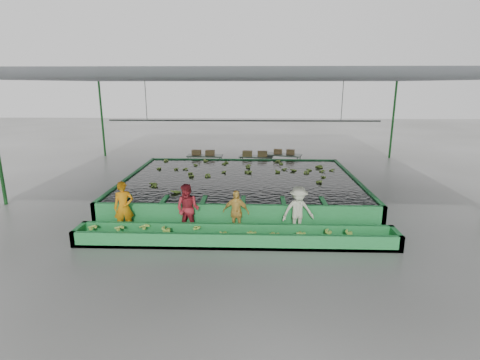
{
  "coord_description": "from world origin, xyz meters",
  "views": [
    {
      "loc": [
        0.54,
        -14.41,
        4.85
      ],
      "look_at": [
        0.0,
        0.5,
        1.0
      ],
      "focal_mm": 28.0,
      "sensor_mm": 36.0,
      "label": 1
    }
  ],
  "objects_px": {
    "worker_b": "(188,209)",
    "worker_d": "(298,211)",
    "sorting_trough": "(235,236)",
    "worker_a": "(124,207)",
    "flotation_tank": "(241,186)",
    "box_stack_right": "(284,154)",
    "packing_table_left": "(205,163)",
    "worker_c": "(236,212)",
    "packing_table_mid": "(256,163)",
    "box_stack_left": "(203,155)",
    "box_stack_mid": "(255,156)",
    "packing_table_right": "(281,163)"
  },
  "relations": [
    {
      "from": "worker_b",
      "to": "packing_table_mid",
      "type": "relative_size",
      "value": 0.89
    },
    {
      "from": "worker_a",
      "to": "worker_b",
      "type": "xyz_separation_m",
      "value": [
        2.13,
        0.0,
        -0.04
      ]
    },
    {
      "from": "worker_b",
      "to": "worker_d",
      "type": "relative_size",
      "value": 1.02
    },
    {
      "from": "packing_table_right",
      "to": "box_stack_mid",
      "type": "height_order",
      "value": "box_stack_mid"
    },
    {
      "from": "packing_table_left",
      "to": "worker_d",
      "type": "bearing_deg",
      "value": -65.37
    },
    {
      "from": "sorting_trough",
      "to": "box_stack_right",
      "type": "distance_m",
      "value": 10.42
    },
    {
      "from": "worker_c",
      "to": "box_stack_right",
      "type": "xyz_separation_m",
      "value": [
        2.3,
        9.33,
        0.24
      ]
    },
    {
      "from": "worker_a",
      "to": "box_stack_right",
      "type": "distance_m",
      "value": 11.11
    },
    {
      "from": "worker_b",
      "to": "worker_c",
      "type": "distance_m",
      "value": 1.59
    },
    {
      "from": "worker_a",
      "to": "packing_table_right",
      "type": "bearing_deg",
      "value": 38.31
    },
    {
      "from": "sorting_trough",
      "to": "box_stack_left",
      "type": "relative_size",
      "value": 7.82
    },
    {
      "from": "worker_a",
      "to": "worker_d",
      "type": "xyz_separation_m",
      "value": [
        5.75,
        0.0,
        -0.05
      ]
    },
    {
      "from": "worker_d",
      "to": "box_stack_left",
      "type": "xyz_separation_m",
      "value": [
        -4.33,
        9.3,
        0.08
      ]
    },
    {
      "from": "worker_c",
      "to": "packing_table_right",
      "type": "height_order",
      "value": "worker_c"
    },
    {
      "from": "worker_a",
      "to": "worker_d",
      "type": "bearing_deg",
      "value": -19.38
    },
    {
      "from": "sorting_trough",
      "to": "box_stack_right",
      "type": "relative_size",
      "value": 8.61
    },
    {
      "from": "packing_table_right",
      "to": "box_stack_mid",
      "type": "xyz_separation_m",
      "value": [
        -1.52,
        -0.06,
        0.37
      ]
    },
    {
      "from": "worker_b",
      "to": "worker_c",
      "type": "relative_size",
      "value": 1.12
    },
    {
      "from": "flotation_tank",
      "to": "worker_b",
      "type": "relative_size",
      "value": 5.93
    },
    {
      "from": "worker_c",
      "to": "packing_table_mid",
      "type": "distance_m",
      "value": 9.36
    },
    {
      "from": "flotation_tank",
      "to": "box_stack_left",
      "type": "relative_size",
      "value": 7.82
    },
    {
      "from": "worker_c",
      "to": "packing_table_left",
      "type": "height_order",
      "value": "worker_c"
    },
    {
      "from": "packing_table_right",
      "to": "worker_d",
      "type": "bearing_deg",
      "value": -90.77
    },
    {
      "from": "worker_c",
      "to": "box_stack_mid",
      "type": "height_order",
      "value": "worker_c"
    },
    {
      "from": "sorting_trough",
      "to": "worker_a",
      "type": "bearing_deg",
      "value": 167.91
    },
    {
      "from": "worker_c",
      "to": "box_stack_right",
      "type": "height_order",
      "value": "worker_c"
    },
    {
      "from": "box_stack_right",
      "to": "sorting_trough",
      "type": "bearing_deg",
      "value": -102.7
    },
    {
      "from": "worker_d",
      "to": "box_stack_mid",
      "type": "distance_m",
      "value": 9.34
    },
    {
      "from": "flotation_tank",
      "to": "box_stack_right",
      "type": "relative_size",
      "value": 8.61
    },
    {
      "from": "worker_c",
      "to": "worker_d",
      "type": "bearing_deg",
      "value": 10.0
    },
    {
      "from": "flotation_tank",
      "to": "packing_table_mid",
      "type": "xyz_separation_m",
      "value": [
        0.71,
        5.03,
        -0.02
      ]
    },
    {
      "from": "worker_c",
      "to": "packing_table_right",
      "type": "xyz_separation_m",
      "value": [
        2.16,
        9.29,
        -0.26
      ]
    },
    {
      "from": "worker_a",
      "to": "packing_table_left",
      "type": "relative_size",
      "value": 0.88
    },
    {
      "from": "packing_table_right",
      "to": "box_stack_right",
      "type": "height_order",
      "value": "box_stack_right"
    },
    {
      "from": "packing_table_left",
      "to": "packing_table_mid",
      "type": "xyz_separation_m",
      "value": [
        2.92,
        0.1,
        -0.02
      ]
    },
    {
      "from": "flotation_tank",
      "to": "packing_table_right",
      "type": "height_order",
      "value": "packing_table_right"
    },
    {
      "from": "sorting_trough",
      "to": "worker_c",
      "type": "bearing_deg",
      "value": 91.18
    },
    {
      "from": "worker_a",
      "to": "box_stack_right",
      "type": "xyz_separation_m",
      "value": [
        6.02,
        9.33,
        0.12
      ]
    },
    {
      "from": "sorting_trough",
      "to": "worker_c",
      "type": "height_order",
      "value": "worker_c"
    },
    {
      "from": "worker_d",
      "to": "box_stack_right",
      "type": "height_order",
      "value": "worker_d"
    },
    {
      "from": "packing_table_left",
      "to": "box_stack_left",
      "type": "relative_size",
      "value": 1.56
    },
    {
      "from": "worker_b",
      "to": "worker_c",
      "type": "height_order",
      "value": "worker_b"
    },
    {
      "from": "packing_table_left",
      "to": "box_stack_right",
      "type": "distance_m",
      "value": 4.53
    },
    {
      "from": "worker_b",
      "to": "packing_table_left",
      "type": "height_order",
      "value": "worker_b"
    },
    {
      "from": "box_stack_mid",
      "to": "worker_c",
      "type": "bearing_deg",
      "value": -93.97
    },
    {
      "from": "box_stack_left",
      "to": "box_stack_mid",
      "type": "relative_size",
      "value": 0.92
    },
    {
      "from": "worker_b",
      "to": "packing_table_left",
      "type": "bearing_deg",
      "value": 109.1
    },
    {
      "from": "flotation_tank",
      "to": "box_stack_right",
      "type": "bearing_deg",
      "value": 65.59
    },
    {
      "from": "worker_a",
      "to": "worker_c",
      "type": "bearing_deg",
      "value": -19.38
    },
    {
      "from": "packing_table_mid",
      "to": "box_stack_left",
      "type": "bearing_deg",
      "value": -179.49
    }
  ]
}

